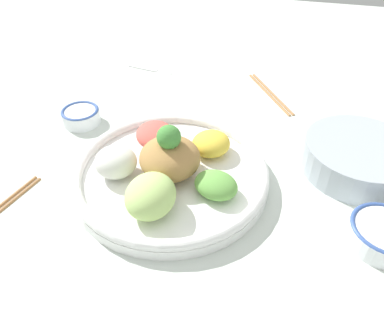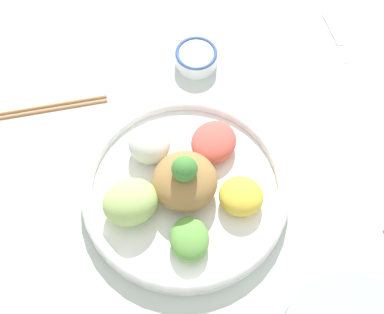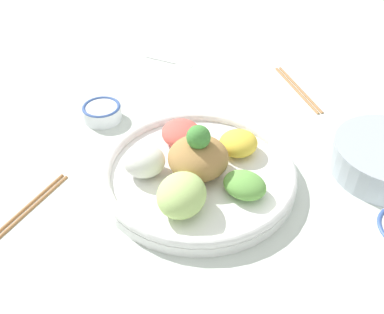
# 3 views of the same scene
# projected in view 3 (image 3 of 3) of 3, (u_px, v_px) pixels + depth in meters

# --- Properties ---
(ground_plane) EXTENTS (2.40, 2.40, 0.00)m
(ground_plane) POSITION_uv_depth(u_px,v_px,m) (182.00, 181.00, 0.83)
(ground_plane) COLOR silver
(salad_platter) EXTENTS (0.36, 0.36, 0.12)m
(salad_platter) POSITION_uv_depth(u_px,v_px,m) (197.00, 170.00, 0.82)
(salad_platter) COLOR white
(salad_platter) RESTS_ON ground_plane
(rice_bowl_blue) EXTENTS (0.08, 0.08, 0.03)m
(rice_bowl_blue) POSITION_uv_depth(u_px,v_px,m) (102.00, 112.00, 0.97)
(rice_bowl_blue) COLOR white
(rice_bowl_blue) RESTS_ON ground_plane
(chopsticks_pair_near) EXTENTS (0.13, 0.19, 0.01)m
(chopsticks_pair_near) POSITION_uv_depth(u_px,v_px,m) (298.00, 88.00, 1.08)
(chopsticks_pair_near) COLOR #9E6B3D
(chopsticks_pair_near) RESTS_ON ground_plane
(chopsticks_pair_far) EXTENTS (0.07, 0.24, 0.01)m
(chopsticks_pair_far) POSITION_uv_depth(u_px,v_px,m) (16.00, 218.00, 0.76)
(chopsticks_pair_far) COLOR #9E6B3D
(chopsticks_pair_far) RESTS_ON ground_plane
(serving_spoon_main) EXTENTS (0.14, 0.05, 0.01)m
(serving_spoon_main) POSITION_uv_depth(u_px,v_px,m) (176.00, 62.00, 1.18)
(serving_spoon_main) COLOR white
(serving_spoon_main) RESTS_ON ground_plane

